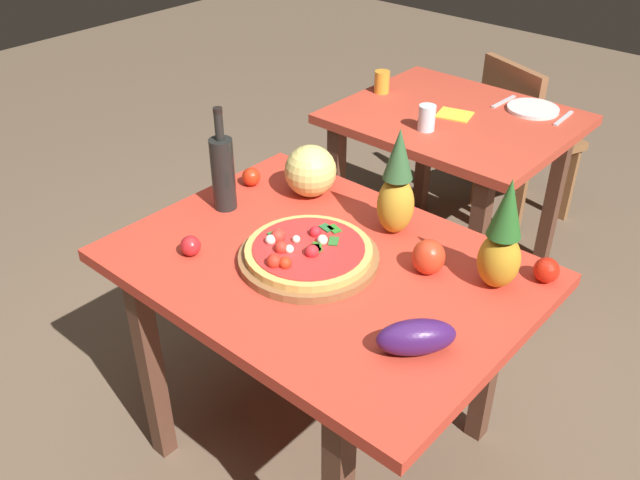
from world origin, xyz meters
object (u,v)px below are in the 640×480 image
background_table (453,140)px  wine_bottle (223,172)px  tomato_near_board (251,177)px  pizza (307,250)px  tomato_beside_pepper (546,270)px  dining_chair (521,132)px  drinking_glass_water (427,118)px  pineapple_left (502,240)px  tomato_at_corner (191,246)px  pizza_board (309,258)px  melon (310,171)px  fork_utensil (504,102)px  eggplant (416,337)px  dinner_plate (533,109)px  bell_pepper (429,257)px  knife_utensil (564,118)px  drinking_glass_juice (382,82)px  pineapple_right (397,187)px  display_table (323,288)px  napkin_folded (455,115)px

background_table → wine_bottle: wine_bottle is taller
tomato_near_board → pizza: bearing=-25.6°
tomato_beside_pepper → background_table: bearing=133.9°
dining_chair → drinking_glass_water: bearing=109.4°
pineapple_left → tomato_at_corner: size_ratio=5.43×
pizza_board → wine_bottle: 0.44m
wine_bottle → melon: size_ratio=1.99×
drinking_glass_water → tomato_at_corner: bearing=-91.0°
pizza → drinking_glass_water: (-0.26, 1.01, 0.01)m
tomato_beside_pepper → drinking_glass_water: 1.04m
tomato_at_corner → fork_utensil: size_ratio=0.34×
eggplant → dinner_plate: eggplant is taller
drinking_glass_water → bell_pepper: bearing=-55.9°
tomato_near_board → tomato_at_corner: tomato_near_board is taller
dining_chair → pizza_board: (0.23, -1.85, 0.30)m
wine_bottle → drinking_glass_water: (0.15, 0.95, -0.08)m
tomato_beside_pepper → knife_utensil: size_ratio=0.40×
drinking_glass_juice → knife_utensil: drinking_glass_juice is taller
background_table → wine_bottle: bearing=-97.9°
pineapple_right → fork_utensil: (-0.26, 1.18, -0.15)m
eggplant → tomato_beside_pepper: bearing=77.3°
display_table → pizza_board: pizza_board is taller
pizza_board → tomato_at_corner: 0.35m
tomato_beside_pepper → dinner_plate: (-0.59, 1.11, -0.03)m
tomato_near_board → fork_utensil: (0.29, 1.26, -0.03)m
pizza → dinner_plate: (-0.03, 1.48, -0.03)m
fork_utensil → dining_chair: bearing=101.8°
pizza → tomato_near_board: size_ratio=5.82×
drinking_glass_water → dinner_plate: drinking_glass_water is taller
tomato_at_corner → drinking_glass_water: bearing=89.0°
drinking_glass_juice → tomato_near_board: bearing=-79.4°
pineapple_right → dinner_plate: bearing=95.8°
drinking_glass_water → pineapple_right: bearing=-63.3°
bell_pepper → eggplant: size_ratio=0.52×
drinking_glass_juice → dinner_plate: (0.62, 0.26, -0.04)m
pineapple_right → eggplant: pineapple_right is taller
pineapple_left → drinking_glass_juice: (-1.12, 0.96, -0.10)m
wine_bottle → dinner_plate: bearing=74.8°
pizza → display_table: bearing=41.0°
tomato_beside_pepper → knife_utensil: (-0.45, 1.11, -0.03)m
pizza → bell_pepper: (0.29, 0.20, 0.01)m
pizza → drinking_glass_juice: size_ratio=3.76×
pineapple_right → melon: bearing=179.3°
bell_pepper → background_table: bearing=117.8°
background_table → tomato_near_board: bearing=-101.6°
melon → tomato_beside_pepper: 0.83m
background_table → dinner_plate: (0.22, 0.26, 0.13)m
display_table → napkin_folded: (-0.29, 1.18, 0.10)m
display_table → tomato_near_board: (-0.49, 0.19, 0.13)m
napkin_folded → background_table: bearing=78.2°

